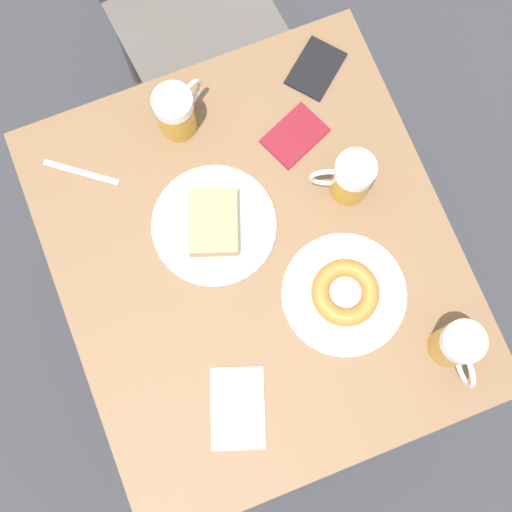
{
  "coord_description": "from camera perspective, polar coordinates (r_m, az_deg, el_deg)",
  "views": [
    {
      "loc": [
        -0.11,
        -0.28,
        2.15
      ],
      "look_at": [
        0.0,
        0.0,
        0.75
      ],
      "focal_mm": 50.0,
      "sensor_mm": 36.0,
      "label": 1
    }
  ],
  "objects": [
    {
      "name": "ground_plane",
      "position": [
        2.17,
        -0.0,
        -4.15
      ],
      "size": [
        8.0,
        8.0,
        0.0
      ],
      "primitive_type": "plane",
      "color": "#333338"
    },
    {
      "name": "beer_mug_right",
      "position": [
        1.48,
        -6.39,
        11.42
      ],
      "size": [
        0.12,
        0.09,
        0.13
      ],
      "color": "#C68C23",
      "rests_on": "table"
    },
    {
      "name": "passport_near_edge",
      "position": [
        1.59,
        4.8,
        14.72
      ],
      "size": [
        0.15,
        0.15,
        0.01
      ],
      "rotation": [
        0.0,
        0.0,
        5.39
      ],
      "color": "black",
      "rests_on": "table"
    },
    {
      "name": "beer_mug_center",
      "position": [
        1.41,
        15.77,
        -6.93
      ],
      "size": [
        0.08,
        0.13,
        0.13
      ],
      "color": "#C68C23",
      "rests_on": "table"
    },
    {
      "name": "plate_with_donut",
      "position": [
        1.43,
        7.11,
        -2.99
      ],
      "size": [
        0.25,
        0.25,
        0.05
      ],
      "color": "white",
      "rests_on": "table"
    },
    {
      "name": "napkin_folded",
      "position": [
        1.41,
        -1.48,
        -12.07
      ],
      "size": [
        0.15,
        0.18,
        0.0
      ],
      "rotation": [
        0.0,
        0.0,
        4.37
      ],
      "color": "white",
      "rests_on": "table"
    },
    {
      "name": "passport_far_edge",
      "position": [
        1.52,
        3.13,
        9.59
      ],
      "size": [
        0.15,
        0.13,
        0.01
      ],
      "rotation": [
        0.0,
        0.0,
        5.11
      ],
      "color": "maroon",
      "rests_on": "table"
    },
    {
      "name": "beer_mug_left",
      "position": [
        1.43,
        7.56,
        6.21
      ],
      "size": [
        0.12,
        0.08,
        0.13
      ],
      "color": "#C68C23",
      "rests_on": "table"
    },
    {
      "name": "plate_with_cake",
      "position": [
        1.45,
        -3.4,
        2.58
      ],
      "size": [
        0.26,
        0.26,
        0.05
      ],
      "color": "white",
      "rests_on": "table"
    },
    {
      "name": "table",
      "position": [
        1.51,
        -0.0,
        -0.7
      ],
      "size": [
        0.79,
        0.89,
        0.73
      ],
      "color": "brown",
      "rests_on": "ground_plane"
    },
    {
      "name": "fork",
      "position": [
        1.53,
        -13.8,
        6.52
      ],
      "size": [
        0.14,
        0.11,
        0.0
      ],
      "rotation": [
        0.0,
        0.0,
        4.06
      ],
      "color": "silver",
      "rests_on": "table"
    }
  ]
}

